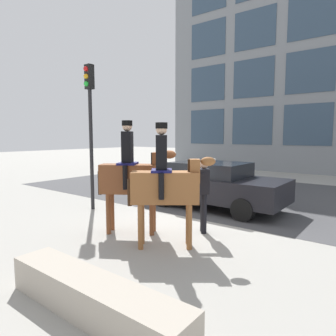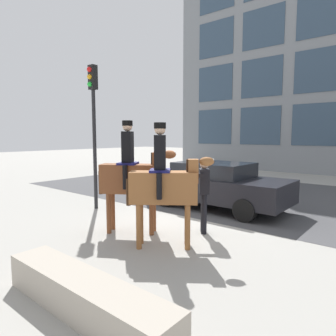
% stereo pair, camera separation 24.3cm
% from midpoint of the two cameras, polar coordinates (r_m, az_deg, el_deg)
% --- Properties ---
extents(ground_plane, '(80.00, 80.00, 0.00)m').
position_cam_midpoint_polar(ground_plane, '(8.03, 4.09, -10.36)').
color(ground_plane, '#9E9B93').
extents(road_surface, '(19.39, 8.50, 0.01)m').
position_cam_midpoint_polar(road_surface, '(12.11, 17.34, -4.97)').
color(road_surface, '#444447').
rests_on(road_surface, ground_plane).
extents(office_building_facade, '(19.39, 0.33, 17.48)m').
position_cam_midpoint_polar(office_building_facade, '(20.81, 27.66, 23.59)').
color(office_building_facade, gray).
rests_on(office_building_facade, ground_plane).
extents(mounted_horse_lead, '(1.66, 1.21, 2.63)m').
position_cam_midpoint_polar(mounted_horse_lead, '(7.02, -5.83, -1.45)').
color(mounted_horse_lead, brown).
rests_on(mounted_horse_lead, ground_plane).
extents(mounted_horse_companion, '(1.54, 1.29, 2.54)m').
position_cam_midpoint_polar(mounted_horse_companion, '(6.07, 0.54, -3.05)').
color(mounted_horse_companion, brown).
rests_on(mounted_horse_companion, ground_plane).
extents(pedestrian_bystander, '(0.67, 0.82, 1.72)m').
position_cam_midpoint_polar(pedestrian_bystander, '(7.04, 7.73, -4.23)').
color(pedestrian_bystander, black).
rests_on(pedestrian_bystander, ground_plane).
extents(street_car_near_lane, '(4.44, 1.99, 1.44)m').
position_cam_midpoint_polar(street_car_near_lane, '(9.60, 9.86, -3.05)').
color(street_car_near_lane, black).
rests_on(street_car_near_lane, ground_plane).
extents(traffic_light, '(0.24, 0.29, 4.39)m').
position_cam_midpoint_polar(traffic_light, '(9.52, -13.30, 9.85)').
color(traffic_light, black).
rests_on(traffic_light, ground_plane).
extents(planter_ledge, '(2.95, 0.56, 0.48)m').
position_cam_midpoint_polar(planter_ledge, '(4.27, -13.94, -22.58)').
color(planter_ledge, '#ADA393').
rests_on(planter_ledge, ground_plane).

